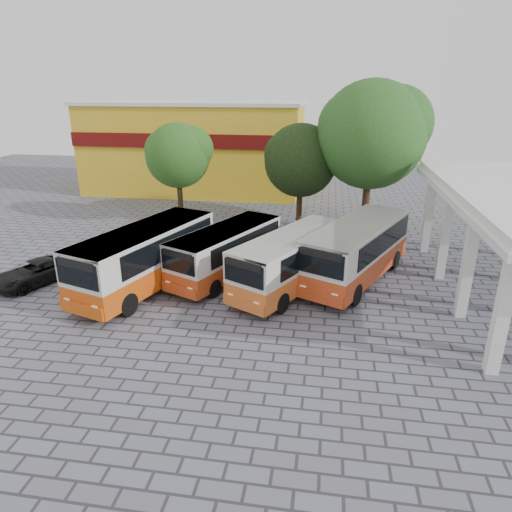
% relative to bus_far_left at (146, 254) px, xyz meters
% --- Properties ---
extents(ground, '(90.00, 90.00, 0.00)m').
position_rel_bus_far_left_xyz_m(ground, '(7.09, -2.54, -1.80)').
color(ground, '#5D5C65').
rests_on(ground, ground).
extents(shophouse_block, '(20.40, 10.40, 8.30)m').
position_rel_bus_far_left_xyz_m(shophouse_block, '(-3.91, 23.45, 2.36)').
color(shophouse_block, gold).
rests_on(shophouse_block, ground).
extents(bus_far_left, '(5.14, 9.17, 3.11)m').
position_rel_bus_far_left_xyz_m(bus_far_left, '(0.00, 0.00, 0.00)').
color(bus_far_left, '#C84708').
rests_on(bus_far_left, ground).
extents(bus_centre_left, '(5.12, 8.01, 2.69)m').
position_rel_bus_far_left_xyz_m(bus_centre_left, '(3.66, 2.02, -0.24)').
color(bus_centre_left, '#B63D11').
rests_on(bus_centre_left, ground).
extents(bus_centre_right, '(5.75, 8.45, 2.83)m').
position_rel_bus_far_left_xyz_m(bus_centre_right, '(7.24, 1.05, -0.16)').
color(bus_centre_right, '#CC5B1E').
rests_on(bus_centre_right, ground).
extents(bus_far_right, '(6.01, 9.18, 3.08)m').
position_rel_bus_far_left_xyz_m(bus_far_right, '(10.48, 2.63, -0.02)').
color(bus_far_right, '#BC3B14').
rests_on(bus_far_right, ground).
extents(tree_left, '(4.76, 4.53, 7.30)m').
position_rel_bus_far_left_xyz_m(tree_left, '(-1.74, 11.21, 3.38)').
color(tree_left, '#352916').
rests_on(tree_left, ground).
extents(tree_middle, '(5.36, 5.11, 7.32)m').
position_rel_bus_far_left_xyz_m(tree_middle, '(6.89, 12.12, 3.13)').
color(tree_middle, '#3F2A12').
rests_on(tree_middle, ground).
extents(tree_right, '(7.43, 7.08, 10.18)m').
position_rel_bus_far_left_xyz_m(tree_right, '(11.53, 11.46, 5.07)').
color(tree_right, '#48311B').
rests_on(tree_right, ground).
extents(parked_car, '(3.59, 4.72, 1.19)m').
position_rel_bus_far_left_xyz_m(parked_car, '(-5.99, -0.34, -1.20)').
color(parked_car, black).
rests_on(parked_car, ground).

